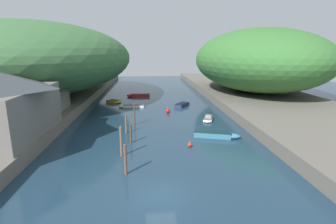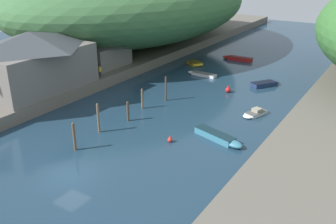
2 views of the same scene
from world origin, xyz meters
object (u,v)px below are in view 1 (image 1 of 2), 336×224
Objects in this scene: boat_near_quay at (218,135)px; person_on_quay at (20,130)px; channel_buoy_near at (168,110)px; person_by_boathouse at (59,111)px; boat_far_right_bank at (115,102)px; boat_mid_channel at (138,95)px; boat_navy_launch at (131,106)px; boat_white_cruiser at (183,104)px; boathouse_shed at (43,94)px; channel_buoy_far at (190,145)px; boat_open_rowboat at (208,119)px.

person_on_quay is (-23.07, -3.17, 2.18)m from boat_near_quay.
person_by_boathouse reaches higher than channel_buoy_near.
channel_buoy_near reaches higher than boat_far_right_bank.
boat_far_right_bank is 0.65× the size of boat_mid_channel.
boat_navy_launch is 16.32m from person_by_boathouse.
boat_navy_launch is 1.12× the size of boat_white_cruiser.
boat_near_quay is (25.77, -11.09, -3.82)m from boathouse_shed.
channel_buoy_near is at bearing 8.75° from boathouse_shed.
boathouse_shed is 25.76m from boat_white_cruiser.
boat_white_cruiser is 2.69× the size of person_on_quay.
boat_mid_channel is at bearing 179.83° from boat_far_right_bank.
boat_mid_channel is at bearing -22.17° from person_on_quay.
channel_buoy_far is at bearing -121.48° from person_by_boathouse.
person_on_quay is (-10.57, -22.51, 2.29)m from boat_navy_launch.
person_by_boathouse reaches higher than boat_far_right_bank.
person_by_boathouse is at bearing -51.76° from boathouse_shed.
person_by_boathouse is at bearing -89.70° from boat_near_quay.
channel_buoy_far is (1.25, -17.23, -0.14)m from channel_buoy_near.
person_by_boathouse is (-9.45, -13.10, 2.29)m from boat_navy_launch.
boat_navy_launch is (3.69, -5.06, -0.00)m from boat_far_right_bank.
person_by_boathouse is (-5.77, -18.16, 2.29)m from boat_far_right_bank.
person_by_boathouse reaches higher than channel_buoy_far.
boat_open_rowboat is 22.74m from person_by_boathouse.
boathouse_shed is 1.77× the size of boat_white_cruiser.
person_on_quay is at bearing -79.28° from boathouse_shed.
person_on_quay is at bearing -179.52° from channel_buoy_far.
boat_navy_launch is 4.51× the size of channel_buoy_near.
boat_mid_channel is at bearing -1.80° from boat_navy_launch.
boat_far_right_bank is 3.26× the size of channel_buoy_near.
person_by_boathouse is at bearing 152.43° from channel_buoy_far.
channel_buoy_near reaches higher than boat_navy_launch.
boat_navy_launch is 3.00× the size of person_on_quay.
channel_buoy_near is (20.30, 3.12, -3.74)m from boathouse_shed.
boat_navy_launch is at bearing -130.97° from boat_near_quay.
person_on_quay is (-6.89, -27.57, 2.29)m from boat_far_right_bank.
boat_mid_channel is at bearing -143.73° from boat_near_quay.
channel_buoy_near is at bearing 79.40° from boat_far_right_bank.
person_on_quay is at bearing 157.54° from boat_navy_launch.
person_on_quay is at bearing 45.02° from boat_open_rowboat.
boat_white_cruiser is (-1.90, 19.96, -0.03)m from boat_near_quay.
boat_far_right_bank is 29.91m from channel_buoy_far.
channel_buoy_far reaches higher than boat_near_quay.
boat_far_right_bank is 4.81× the size of channel_buoy_far.
boathouse_shed reaches higher than boat_mid_channel.
boat_mid_channel is at bearing 163.95° from boat_white_cruiser.
channel_buoy_near is (-3.57, -5.75, 0.12)m from boat_white_cruiser.
channel_buoy_near is at bearing -25.14° from boat_open_rowboat.
boat_near_quay is at bearing -161.85° from boat_mid_channel.
channel_buoy_near is 0.67× the size of person_by_boathouse.
boat_open_rowboat is 0.74× the size of boat_navy_launch.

